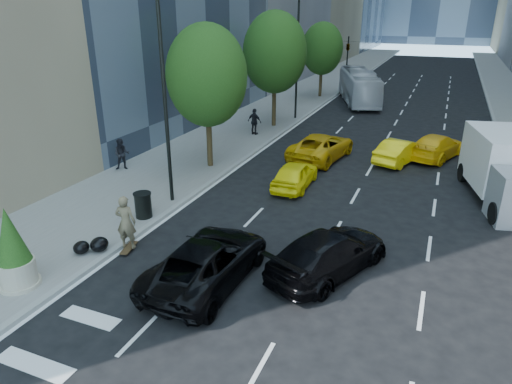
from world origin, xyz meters
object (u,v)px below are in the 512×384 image
at_px(box_truck, 504,169).
at_px(skateboarder, 126,226).
at_px(city_bus, 359,86).
at_px(black_sedan_lincoln, 208,261).
at_px(planter_shrub, 13,250).
at_px(trash_can, 143,206).
at_px(black_sedan_mercedes, 329,253).

bearing_deg(box_truck, skateboarder, -154.27).
height_order(skateboarder, city_bus, city_bus).
height_order(skateboarder, black_sedan_lincoln, skateboarder).
xyz_separation_m(city_bus, planter_shrub, (-3.89, -34.76, -0.06)).
bearing_deg(trash_can, skateboarder, -67.09).
bearing_deg(city_bus, black_sedan_lincoln, -106.56).
height_order(box_truck, planter_shrub, box_truck).
height_order(skateboarder, box_truck, box_truck).
bearing_deg(black_sedan_mercedes, black_sedan_lincoln, 52.62).
distance_m(black_sedan_lincoln, city_bus, 32.11).
xyz_separation_m(city_bus, box_truck, (10.43, -21.06, 0.05)).
height_order(city_bus, planter_shrub, city_bus).
bearing_deg(box_truck, black_sedan_mercedes, -135.74).
xyz_separation_m(trash_can, planter_shrub, (-0.59, -5.69, 0.75)).
xyz_separation_m(skateboarder, city_bus, (2.30, 31.44, 0.47)).
distance_m(skateboarder, box_truck, 16.44).
distance_m(skateboarder, black_sedan_lincoln, 3.67).
relative_size(trash_can, planter_shrub, 0.38).
bearing_deg(black_sedan_lincoln, planter_shrub, 29.06).
relative_size(black_sedan_mercedes, box_truck, 0.75).
distance_m(black_sedan_lincoln, trash_can, 5.49).
relative_size(box_truck, planter_shrub, 2.49).
bearing_deg(planter_shrub, box_truck, 43.72).
bearing_deg(black_sedan_mercedes, city_bus, -58.60).
distance_m(city_bus, trash_can, 29.27).
relative_size(skateboarder, planter_shrub, 0.76).
xyz_separation_m(skateboarder, black_sedan_mercedes, (7.04, 1.37, -0.28)).
xyz_separation_m(black_sedan_lincoln, box_truck, (9.13, 11.01, 0.79)).
bearing_deg(box_truck, planter_shrub, -149.73).
height_order(skateboarder, planter_shrub, planter_shrub).
distance_m(black_sedan_lincoln, planter_shrub, 5.89).
bearing_deg(trash_can, box_truck, 30.26).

